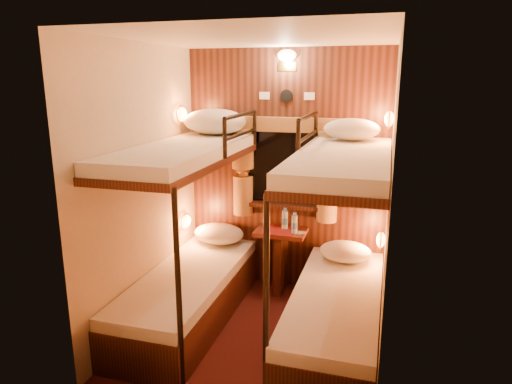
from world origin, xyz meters
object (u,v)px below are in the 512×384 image
(table, at_px, (281,252))
(bottle_left, at_px, (285,220))
(bunk_left, at_px, (188,261))
(bunk_right, at_px, (337,279))
(bottle_right, at_px, (294,224))

(table, bearing_deg, bottle_left, 62.55)
(bunk_left, height_order, bottle_left, bunk_left)
(table, xyz_separation_m, bottle_left, (0.03, 0.05, 0.33))
(bunk_right, bearing_deg, bottle_left, 126.67)
(bunk_left, bearing_deg, bunk_right, 0.00)
(bunk_right, height_order, bottle_left, bunk_right)
(bunk_right, height_order, table, bunk_right)
(table, height_order, bottle_right, bottle_right)
(bottle_left, bearing_deg, bunk_left, -129.00)
(bunk_left, xyz_separation_m, bunk_right, (1.30, 0.00, 0.00))
(bunk_right, distance_m, bottle_left, 1.06)
(bunk_left, xyz_separation_m, bottle_left, (0.68, 0.83, 0.19))
(bunk_right, bearing_deg, table, 129.67)
(bottle_left, xyz_separation_m, bottle_right, (0.12, -0.10, -0.00))
(bunk_right, distance_m, table, 1.02)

